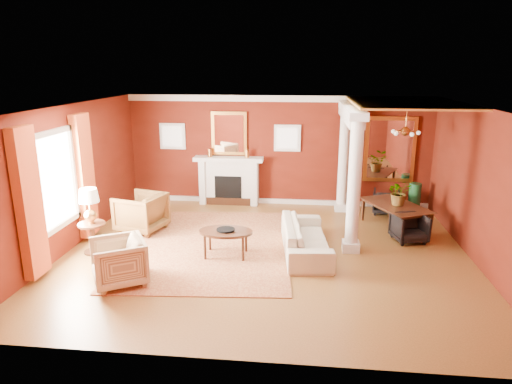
# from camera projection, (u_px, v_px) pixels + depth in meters

# --- Properties ---
(ground) EXTENTS (8.00, 8.00, 0.00)m
(ground) POSITION_uv_depth(u_px,v_px,m) (266.00, 253.00, 9.18)
(ground) COLOR brown
(ground) RESTS_ON ground
(room_shell) EXTENTS (8.04, 7.04, 2.92)m
(room_shell) POSITION_uv_depth(u_px,v_px,m) (267.00, 154.00, 8.64)
(room_shell) COLOR #5F190D
(room_shell) RESTS_ON ground
(fireplace) EXTENTS (1.85, 0.42, 1.29)m
(fireplace) POSITION_uv_depth(u_px,v_px,m) (229.00, 180.00, 12.32)
(fireplace) COLOR white
(fireplace) RESTS_ON ground
(overmantel_mirror) EXTENTS (0.95, 0.07, 1.15)m
(overmantel_mirror) POSITION_uv_depth(u_px,v_px,m) (229.00, 133.00, 12.11)
(overmantel_mirror) COLOR gold
(overmantel_mirror) RESTS_ON fireplace
(flank_window_left) EXTENTS (0.70, 0.07, 0.70)m
(flank_window_left) POSITION_uv_depth(u_px,v_px,m) (173.00, 136.00, 12.31)
(flank_window_left) COLOR white
(flank_window_left) RESTS_ON room_shell
(flank_window_right) EXTENTS (0.70, 0.07, 0.70)m
(flank_window_right) POSITION_uv_depth(u_px,v_px,m) (287.00, 138.00, 11.99)
(flank_window_right) COLOR white
(flank_window_right) RESTS_ON room_shell
(left_window) EXTENTS (0.21, 2.55, 2.60)m
(left_window) POSITION_uv_depth(u_px,v_px,m) (59.00, 187.00, 8.63)
(left_window) COLOR white
(left_window) RESTS_ON room_shell
(column_front) EXTENTS (0.36, 0.36, 2.80)m
(column_front) POSITION_uv_depth(u_px,v_px,m) (354.00, 183.00, 8.91)
(column_front) COLOR white
(column_front) RESTS_ON ground
(column_back) EXTENTS (0.36, 0.36, 2.80)m
(column_back) POSITION_uv_depth(u_px,v_px,m) (344.00, 157.00, 11.49)
(column_back) COLOR white
(column_back) RESTS_ON ground
(header_beam) EXTENTS (0.30, 3.20, 0.32)m
(header_beam) POSITION_uv_depth(u_px,v_px,m) (350.00, 113.00, 10.12)
(header_beam) COLOR white
(header_beam) RESTS_ON column_front
(amber_ceiling) EXTENTS (2.30, 3.40, 0.04)m
(amber_ceiling) POSITION_uv_depth(u_px,v_px,m) (406.00, 103.00, 9.79)
(amber_ceiling) COLOR #ECA545
(amber_ceiling) RESTS_ON room_shell
(dining_mirror) EXTENTS (1.30, 0.07, 1.70)m
(dining_mirror) POSITION_uv_depth(u_px,v_px,m) (390.00, 149.00, 11.77)
(dining_mirror) COLOR gold
(dining_mirror) RESTS_ON room_shell
(chandelier) EXTENTS (0.60, 0.62, 0.75)m
(chandelier) POSITION_uv_depth(u_px,v_px,m) (405.00, 131.00, 10.00)
(chandelier) COLOR #C2823D
(chandelier) RESTS_ON room_shell
(crown_trim) EXTENTS (8.00, 0.08, 0.16)m
(crown_trim) POSITION_uv_depth(u_px,v_px,m) (278.00, 99.00, 11.74)
(crown_trim) COLOR white
(crown_trim) RESTS_ON room_shell
(base_trim) EXTENTS (8.00, 0.08, 0.12)m
(base_trim) POSITION_uv_depth(u_px,v_px,m) (277.00, 201.00, 12.48)
(base_trim) COLOR white
(base_trim) RESTS_ON ground
(rug) EXTENTS (3.64, 4.65, 0.02)m
(rug) POSITION_uv_depth(u_px,v_px,m) (208.00, 245.00, 9.55)
(rug) COLOR maroon
(rug) RESTS_ON ground
(sofa) EXTENTS (0.87, 2.24, 0.85)m
(sofa) POSITION_uv_depth(u_px,v_px,m) (306.00, 233.00, 9.08)
(sofa) COLOR beige
(sofa) RESTS_ON ground
(armchair_leopard) EXTENTS (1.10, 1.14, 0.96)m
(armchair_leopard) POSITION_uv_depth(u_px,v_px,m) (141.00, 211.00, 10.29)
(armchair_leopard) COLOR black
(armchair_leopard) RESTS_ON ground
(armchair_stripe) EXTENTS (1.12, 1.14, 0.88)m
(armchair_stripe) POSITION_uv_depth(u_px,v_px,m) (118.00, 260.00, 7.79)
(armchair_stripe) COLOR #C7B185
(armchair_stripe) RESTS_ON ground
(coffee_table) EXTENTS (1.06, 1.06, 0.53)m
(coffee_table) POSITION_uv_depth(u_px,v_px,m) (226.00, 233.00, 8.91)
(coffee_table) COLOR black
(coffee_table) RESTS_ON ground
(coffee_book) EXTENTS (0.16, 0.05, 0.22)m
(coffee_book) POSITION_uv_depth(u_px,v_px,m) (222.00, 224.00, 8.95)
(coffee_book) COLOR black
(coffee_book) RESTS_ON coffee_table
(side_table) EXTENTS (0.53, 0.53, 1.33)m
(side_table) POSITION_uv_depth(u_px,v_px,m) (90.00, 211.00, 8.96)
(side_table) COLOR black
(side_table) RESTS_ON ground
(dining_table) EXTENTS (1.23, 1.75, 0.93)m
(dining_table) POSITION_uv_depth(u_px,v_px,m) (397.00, 210.00, 10.43)
(dining_table) COLOR black
(dining_table) RESTS_ON ground
(dining_chair_near) EXTENTS (0.77, 0.74, 0.66)m
(dining_chair_near) POSITION_uv_depth(u_px,v_px,m) (409.00, 227.00, 9.70)
(dining_chair_near) COLOR black
(dining_chair_near) RESTS_ON ground
(dining_chair_far) EXTENTS (0.74, 0.70, 0.66)m
(dining_chair_far) POSITION_uv_depth(u_px,v_px,m) (386.00, 201.00, 11.57)
(dining_chair_far) COLOR black
(dining_chair_far) RESTS_ON ground
(green_urn) EXTENTS (0.34, 0.34, 0.81)m
(green_urn) POSITION_uv_depth(u_px,v_px,m) (414.00, 202.00, 11.52)
(green_urn) COLOR #164521
(green_urn) RESTS_ON ground
(potted_plant) EXTENTS (0.67, 0.71, 0.47)m
(potted_plant) POSITION_uv_depth(u_px,v_px,m) (401.00, 180.00, 10.21)
(potted_plant) COLOR #26591E
(potted_plant) RESTS_ON dining_table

